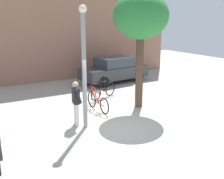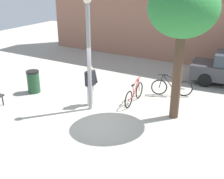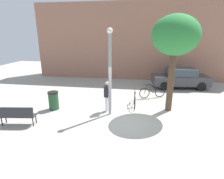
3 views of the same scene
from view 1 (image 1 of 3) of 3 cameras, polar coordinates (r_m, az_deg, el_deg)
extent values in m
plane|color=#A8A399|center=(10.11, 1.19, -8.13)|extent=(36.00, 36.00, 0.00)
cube|color=#9E6B56|center=(18.25, -15.12, 12.54)|extent=(18.32, 2.00, 6.75)
cylinder|color=gray|center=(9.75, -5.75, 3.47)|extent=(0.15, 0.15, 4.07)
sphere|color=#F2EACC|center=(9.56, -6.09, 16.23)|extent=(0.28, 0.28, 0.28)
cylinder|color=white|center=(10.49, -7.50, -4.90)|extent=(0.14, 0.14, 0.85)
cylinder|color=white|center=(10.31, -7.25, -5.25)|extent=(0.14, 0.14, 0.85)
cube|color=#232328|center=(10.18, -7.51, -1.23)|extent=(0.29, 0.43, 0.60)
sphere|color=tan|center=(10.07, -7.58, 1.01)|extent=(0.22, 0.22, 0.22)
cylinder|color=#232328|center=(10.41, -7.55, -0.69)|extent=(0.24, 0.13, 0.55)
cylinder|color=#232328|center=(9.94, -6.91, -1.41)|extent=(0.24, 0.13, 0.55)
cylinder|color=black|center=(7.84, -22.17, -14.78)|extent=(0.05, 0.05, 0.42)
cylinder|color=#4D3828|center=(12.23, 5.67, 3.63)|extent=(0.33, 0.33, 3.17)
ellipsoid|color=#2D8039|center=(12.00, 5.97, 14.98)|extent=(2.35, 2.35, 2.00)
torus|color=black|center=(12.38, -4.22, -2.06)|extent=(0.08, 0.71, 0.71)
torus|color=black|center=(11.47, -1.59, -3.41)|extent=(0.08, 0.71, 0.71)
cylinder|color=red|center=(11.99, -3.41, -1.19)|extent=(0.06, 0.50, 0.64)
cylinder|color=red|center=(11.89, -3.31, -0.16)|extent=(0.06, 0.58, 0.18)
cylinder|color=red|center=(11.78, -2.73, -1.86)|extent=(0.04, 0.14, 0.48)
cylinder|color=red|center=(11.68, -2.22, -3.20)|extent=(0.06, 0.50, 0.04)
cylinder|color=red|center=(12.25, -4.10, -0.86)|extent=(0.04, 0.17, 0.63)
cube|color=black|center=(11.66, -2.62, -0.67)|extent=(0.09, 0.20, 0.04)
cylinder|color=red|center=(12.11, -3.98, 0.48)|extent=(0.05, 0.44, 0.03)
torus|color=black|center=(13.31, -3.34, -0.84)|extent=(0.68, 0.31, 0.71)
torus|color=black|center=(14.12, -0.38, 0.10)|extent=(0.68, 0.31, 0.71)
cylinder|color=black|center=(13.50, -2.33, 0.65)|extent=(0.48, 0.22, 0.64)
cylinder|color=black|center=(13.49, -2.20, 1.66)|extent=(0.55, 0.25, 0.18)
cylinder|color=black|center=(13.73, -1.56, 0.58)|extent=(0.14, 0.08, 0.48)
cylinder|color=black|center=(13.94, -1.02, -0.20)|extent=(0.48, 0.22, 0.04)
cylinder|color=black|center=(13.28, -3.17, 0.40)|extent=(0.17, 0.09, 0.63)
cube|color=black|center=(13.71, -1.43, 1.69)|extent=(0.22, 0.15, 0.04)
cylinder|color=black|center=(13.26, -3.01, 1.76)|extent=(0.42, 0.19, 0.03)
cube|color=#38383D|center=(17.09, 0.42, 3.60)|extent=(4.35, 2.13, 0.70)
cube|color=#333D47|center=(16.98, 0.42, 5.69)|extent=(2.25, 1.77, 0.60)
cylinder|color=black|center=(18.58, 2.29, 3.56)|extent=(0.66, 0.29, 0.64)
cylinder|color=black|center=(17.38, 5.57, 2.71)|extent=(0.66, 0.29, 0.64)
cylinder|color=black|center=(17.06, -4.84, 2.50)|extent=(0.66, 0.29, 0.64)
cylinder|color=black|center=(15.75, -1.80, 1.51)|extent=(0.66, 0.29, 0.64)
camera|label=2|loc=(9.91, 60.70, 13.65)|focal=45.69mm
camera|label=3|loc=(5.38, 59.62, 8.64)|focal=28.86mm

